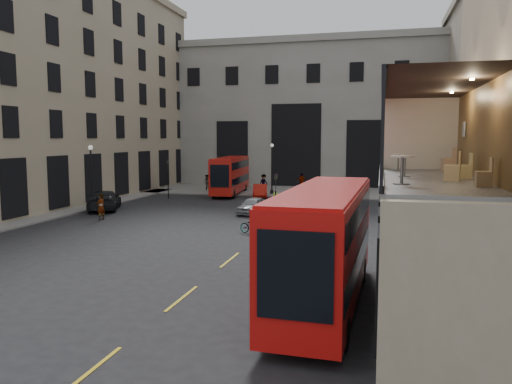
% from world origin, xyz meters
% --- Properties ---
extents(ground, '(140.00, 140.00, 0.00)m').
position_xyz_m(ground, '(0.00, 0.00, 0.00)').
color(ground, black).
rests_on(ground, ground).
extents(host_frontage, '(3.00, 11.00, 4.50)m').
position_xyz_m(host_frontage, '(6.50, 0.00, 2.25)').
color(host_frontage, tan).
rests_on(host_frontage, ground).
extents(cafe_floor, '(3.00, 10.00, 0.10)m').
position_xyz_m(cafe_floor, '(6.50, 0.00, 4.55)').
color(cafe_floor, slate).
rests_on(cafe_floor, host_frontage).
extents(gateway, '(35.00, 10.60, 18.00)m').
position_xyz_m(gateway, '(-5.00, 47.99, 9.39)').
color(gateway, '#A09C95').
rests_on(gateway, ground).
extents(pavement_far, '(40.00, 12.00, 0.12)m').
position_xyz_m(pavement_far, '(-6.00, 38.00, 0.06)').
color(pavement_far, slate).
rests_on(pavement_far, ground).
extents(traffic_light_near, '(0.16, 0.20, 3.80)m').
position_xyz_m(traffic_light_near, '(-1.00, 12.00, 2.42)').
color(traffic_light_near, black).
rests_on(traffic_light_near, ground).
extents(traffic_light_far, '(0.16, 0.20, 3.80)m').
position_xyz_m(traffic_light_far, '(-15.00, 28.00, 2.42)').
color(traffic_light_far, black).
rests_on(traffic_light_far, ground).
extents(street_lamp_a, '(0.36, 0.36, 5.33)m').
position_xyz_m(street_lamp_a, '(-17.00, 18.00, 2.39)').
color(street_lamp_a, black).
rests_on(street_lamp_a, ground).
extents(street_lamp_b, '(0.36, 0.36, 5.33)m').
position_xyz_m(street_lamp_b, '(-6.00, 34.00, 2.39)').
color(street_lamp_b, black).
rests_on(street_lamp_b, ground).
extents(bus_near, '(2.75, 10.51, 4.16)m').
position_xyz_m(bus_near, '(3.16, 0.56, 2.34)').
color(bus_near, red).
rests_on(bus_near, ground).
extents(bus_far, '(3.10, 9.98, 3.92)m').
position_xyz_m(bus_far, '(-10.27, 33.19, 2.20)').
color(bus_far, red).
rests_on(bus_far, ground).
extents(car_a, '(2.06, 3.96, 1.29)m').
position_xyz_m(car_a, '(-4.66, 20.80, 0.64)').
color(car_a, '#989AA0').
rests_on(car_a, ground).
extents(car_b, '(2.23, 4.15, 1.30)m').
position_xyz_m(car_b, '(-6.68, 31.58, 0.65)').
color(car_b, '#A4140A').
rests_on(car_b, ground).
extents(car_c, '(4.30, 6.02, 1.62)m').
position_xyz_m(car_c, '(-17.00, 19.77, 0.81)').
color(car_c, black).
rests_on(car_c, ground).
extents(bicycle, '(1.95, 1.16, 0.97)m').
position_xyz_m(bicycle, '(-2.58, 12.81, 0.48)').
color(bicycle, gray).
rests_on(bicycle, ground).
extents(cyclist, '(0.58, 0.78, 1.94)m').
position_xyz_m(cyclist, '(-2.32, 18.58, 0.97)').
color(cyclist, '#C2FC1A').
rests_on(cyclist, ground).
extents(pedestrian_a, '(1.10, 0.99, 1.87)m').
position_xyz_m(pedestrian_a, '(-13.71, 35.59, 0.93)').
color(pedestrian_a, gray).
rests_on(pedestrian_a, ground).
extents(pedestrian_b, '(1.24, 1.37, 1.84)m').
position_xyz_m(pedestrian_b, '(-7.86, 38.22, 0.92)').
color(pedestrian_b, gray).
rests_on(pedestrian_b, ground).
extents(pedestrian_c, '(1.20, 1.07, 1.95)m').
position_xyz_m(pedestrian_c, '(-3.70, 39.44, 0.98)').
color(pedestrian_c, gray).
rests_on(pedestrian_c, ground).
extents(pedestrian_d, '(0.77, 1.01, 1.84)m').
position_xyz_m(pedestrian_d, '(3.68, 29.18, 0.92)').
color(pedestrian_d, gray).
rests_on(pedestrian_d, ground).
extents(pedestrian_e, '(0.60, 0.77, 1.89)m').
position_xyz_m(pedestrian_e, '(-14.57, 15.24, 0.94)').
color(pedestrian_e, gray).
rests_on(pedestrian_e, ground).
extents(cafe_table_near, '(0.64, 0.64, 0.80)m').
position_xyz_m(cafe_table_near, '(5.55, -2.33, 5.13)').
color(cafe_table_near, white).
rests_on(cafe_table_near, cafe_floor).
extents(cafe_table_mid, '(0.53, 0.53, 0.66)m').
position_xyz_m(cafe_table_mid, '(5.75, 0.64, 5.04)').
color(cafe_table_mid, white).
rests_on(cafe_table_mid, cafe_floor).
extents(cafe_table_far, '(0.54, 0.54, 0.67)m').
position_xyz_m(cafe_table_far, '(5.64, 3.76, 5.04)').
color(cafe_table_far, beige).
rests_on(cafe_table_far, cafe_floor).
extents(cafe_chair_a, '(0.39, 0.39, 0.77)m').
position_xyz_m(cafe_chair_a, '(7.60, -2.65, 4.84)').
color(cafe_chair_a, tan).
rests_on(cafe_chair_a, cafe_floor).
extents(cafe_chair_b, '(0.52, 0.52, 0.89)m').
position_xyz_m(cafe_chair_b, '(7.07, -0.77, 4.87)').
color(cafe_chair_b, '#D8B87C').
rests_on(cafe_chair_b, cafe_floor).
extents(cafe_chair_c, '(0.42, 0.42, 0.82)m').
position_xyz_m(cafe_chair_c, '(7.55, 0.17, 4.85)').
color(cafe_chair_c, '#D2BC79').
rests_on(cafe_chair_c, cafe_floor).
extents(cafe_chair_d, '(0.53, 0.53, 0.93)m').
position_xyz_m(cafe_chair_d, '(7.53, 3.91, 4.88)').
color(cafe_chair_d, tan).
rests_on(cafe_chair_d, cafe_floor).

